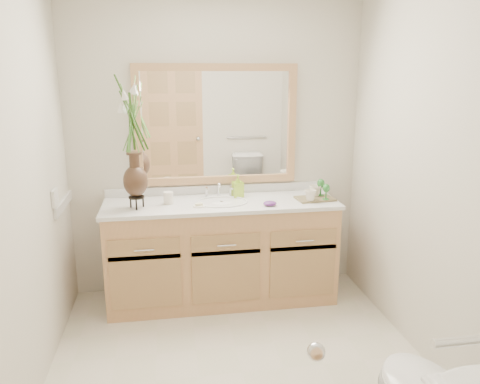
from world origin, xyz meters
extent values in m
plane|color=beige|center=(0.00, 0.00, 0.00)|extent=(2.60, 2.60, 0.00)
cube|color=beige|center=(0.00, 1.30, 1.20)|extent=(2.40, 0.02, 2.40)
cube|color=beige|center=(0.00, -1.30, 1.20)|extent=(2.40, 0.02, 2.40)
cube|color=beige|center=(-1.20, 0.00, 1.20)|extent=(0.02, 2.60, 2.40)
cube|color=beige|center=(1.20, 0.00, 1.20)|extent=(0.02, 2.60, 2.40)
cube|color=tan|center=(0.00, 1.01, 0.40)|extent=(1.80, 0.55, 0.80)
cube|color=silver|center=(0.00, 1.01, 0.82)|extent=(1.84, 0.57, 0.03)
ellipsoid|color=white|center=(0.00, 0.99, 0.78)|extent=(0.38, 0.30, 0.12)
cylinder|color=silver|center=(0.00, 1.17, 0.89)|extent=(0.02, 0.02, 0.11)
cylinder|color=silver|center=(-0.10, 1.17, 0.87)|extent=(0.02, 0.02, 0.08)
cylinder|color=silver|center=(0.10, 1.17, 0.87)|extent=(0.02, 0.02, 0.08)
cube|color=white|center=(0.00, 1.28, 1.41)|extent=(1.20, 0.01, 0.85)
cube|color=tan|center=(0.00, 1.28, 1.86)|extent=(1.32, 0.04, 0.06)
cube|color=tan|center=(0.00, 1.28, 0.95)|extent=(1.32, 0.04, 0.06)
cube|color=tan|center=(-0.63, 1.28, 1.41)|extent=(0.06, 0.04, 0.85)
cube|color=tan|center=(0.63, 1.28, 1.41)|extent=(0.06, 0.04, 0.85)
cube|color=white|center=(-1.19, 0.76, 0.98)|extent=(0.02, 0.12, 0.12)
cube|color=tan|center=(-0.30, -1.29, 1.00)|extent=(0.80, 0.03, 2.00)
cylinder|color=black|center=(-0.65, 0.94, 0.92)|extent=(0.12, 0.12, 0.01)
ellipsoid|color=black|center=(-0.65, 0.94, 1.04)|extent=(0.18, 0.18, 0.23)
cylinder|color=black|center=(-0.65, 0.94, 1.19)|extent=(0.07, 0.07, 0.11)
cylinder|color=#4C7A33|center=(-0.65, 0.94, 1.47)|extent=(0.06, 0.06, 0.43)
cylinder|color=silver|center=(-0.41, 1.02, 0.88)|extent=(0.07, 0.07, 0.09)
cylinder|color=silver|center=(-0.18, 0.90, 0.84)|extent=(0.09, 0.09, 0.01)
cube|color=beige|center=(-0.18, 0.90, 0.85)|extent=(0.06, 0.05, 0.02)
imported|color=#A4D231|center=(0.15, 1.15, 0.91)|extent=(0.09, 0.09, 0.17)
ellipsoid|color=#5B2674|center=(0.35, 0.84, 0.85)|extent=(0.13, 0.11, 0.04)
cube|color=brown|center=(0.75, 0.96, 0.84)|extent=(0.31, 0.22, 0.01)
imported|color=silver|center=(0.69, 0.89, 0.89)|extent=(0.10, 0.10, 0.09)
imported|color=silver|center=(0.77, 1.01, 0.89)|extent=(0.13, 0.12, 0.09)
cylinder|color=#28782C|center=(0.82, 0.90, 0.85)|extent=(0.05, 0.05, 0.01)
cylinder|color=#28782C|center=(0.82, 0.90, 0.89)|extent=(0.01, 0.01, 0.08)
ellipsoid|color=#28782C|center=(0.82, 0.90, 0.94)|extent=(0.06, 0.06, 0.07)
cylinder|color=#28782C|center=(0.82, 1.03, 0.85)|extent=(0.06, 0.06, 0.01)
cylinder|color=#28782C|center=(0.82, 1.03, 0.89)|extent=(0.01, 0.01, 0.09)
ellipsoid|color=#28782C|center=(0.82, 1.03, 0.95)|extent=(0.06, 0.06, 0.07)
camera|label=1|loc=(-0.43, -2.51, 1.82)|focal=35.00mm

